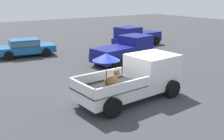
{
  "coord_description": "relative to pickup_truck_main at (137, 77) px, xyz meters",
  "views": [
    {
      "loc": [
        -7.24,
        -8.92,
        4.6
      ],
      "look_at": [
        -0.08,
        1.29,
        1.1
      ],
      "focal_mm": 43.35,
      "sensor_mm": 36.0,
      "label": 1
    }
  ],
  "objects": [
    {
      "name": "pickup_truck_red",
      "position": [
        8.32,
        10.05,
        -0.09
      ],
      "size": [
        4.94,
        2.5,
        1.8
      ],
      "rotation": [
        0.0,
        0.0,
        3.23
      ],
      "color": "black",
      "rests_on": "ground"
    },
    {
      "name": "pickup_truck_far",
      "position": [
        3.72,
        5.62,
        -0.09
      ],
      "size": [
        5.02,
        2.74,
        1.8
      ],
      "rotation": [
        0.0,
        0.0,
        0.15
      ],
      "color": "black",
      "rests_on": "ground"
    },
    {
      "name": "parked_sedan_near",
      "position": [
        -1.43,
        11.54,
        -0.22
      ],
      "size": [
        4.51,
        2.46,
        1.33
      ],
      "rotation": [
        0.0,
        0.0,
        -0.15
      ],
      "color": "black",
      "rests_on": "ground"
    },
    {
      "name": "ground_plane",
      "position": [
        -0.43,
        -0.01,
        -0.96
      ],
      "size": [
        80.0,
        80.0,
        0.0
      ],
      "primitive_type": "plane",
      "color": "#38383D"
    },
    {
      "name": "pickup_truck_main",
      "position": [
        0.0,
        0.0,
        0.0
      ],
      "size": [
        5.13,
        2.44,
        2.38
      ],
      "rotation": [
        0.0,
        0.0,
        0.05
      ],
      "color": "black",
      "rests_on": "ground"
    }
  ]
}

